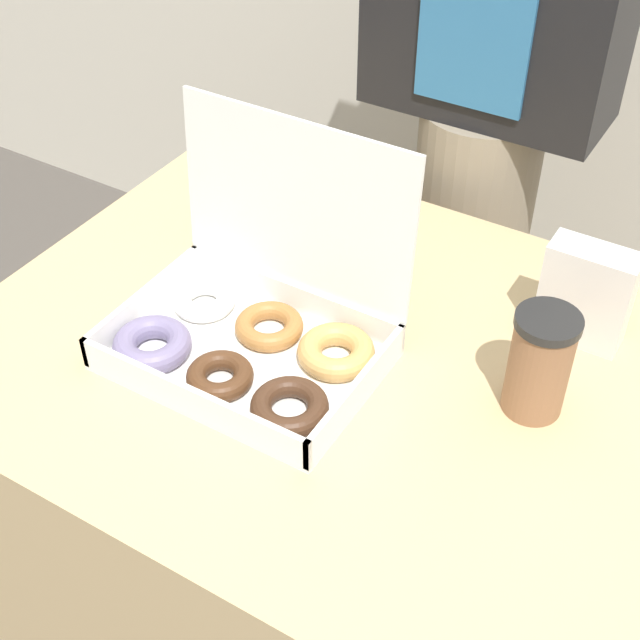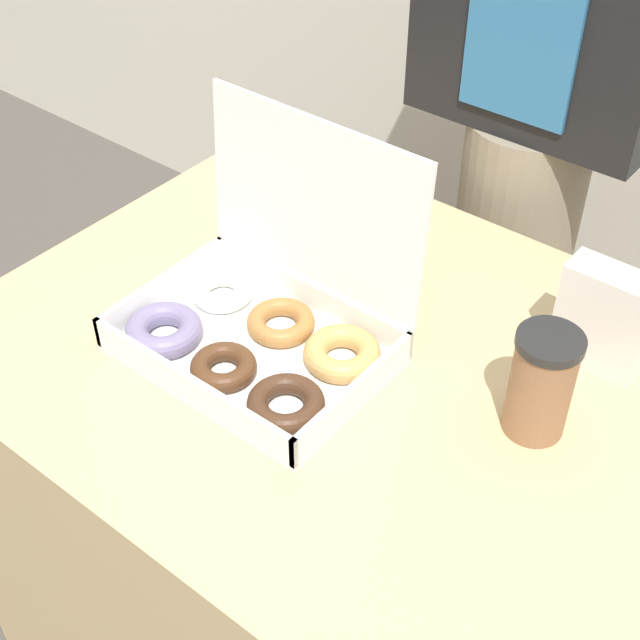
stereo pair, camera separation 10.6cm
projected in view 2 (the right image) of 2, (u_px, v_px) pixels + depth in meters
table at (348, 530)px, 1.46m from camera, size 1.03×0.78×0.78m
donut_box at (263, 322)px, 1.19m from camera, size 0.36×0.27×0.30m
coffee_cup at (541, 384)px, 1.06m from camera, size 0.08×0.08×0.15m
napkin_holder at (604, 318)px, 1.15m from camera, size 0.12×0.05×0.14m
person_customer at (535, 113)px, 1.49m from camera, size 0.41×0.22×1.65m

